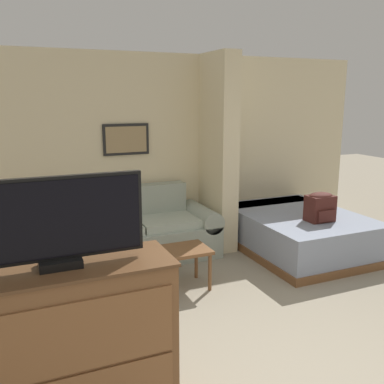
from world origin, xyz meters
name	(u,v)px	position (x,y,z in m)	size (l,w,h in m)	color
wall_back	(146,153)	(0.00, 3.66, 1.29)	(6.66, 0.16, 2.60)	beige
wall_partition_pillar	(218,153)	(0.87, 3.23, 1.30)	(0.24, 0.75, 2.60)	beige
couch	(137,234)	(-0.30, 3.18, 0.32)	(2.04, 0.84, 0.89)	#99A393
coffee_table	(172,255)	(-0.22, 2.13, 0.39)	(0.80, 0.44, 0.45)	brown
side_table	(41,235)	(-1.46, 3.11, 0.48)	(0.42, 0.42, 0.59)	brown
table_lamp	(38,205)	(-1.46, 3.11, 0.84)	(0.31, 0.31, 0.38)	tan
tv_dresser	(67,350)	(-1.50, 0.54, 0.54)	(1.32, 0.47, 1.07)	brown
tv	(57,222)	(-1.50, 0.54, 1.34)	(0.98, 0.16, 0.53)	black
bed	(297,231)	(1.76, 2.60, 0.26)	(1.48, 1.92, 0.52)	brown
backpack	(320,206)	(1.78, 2.20, 0.71)	(0.33, 0.26, 0.36)	#471E19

